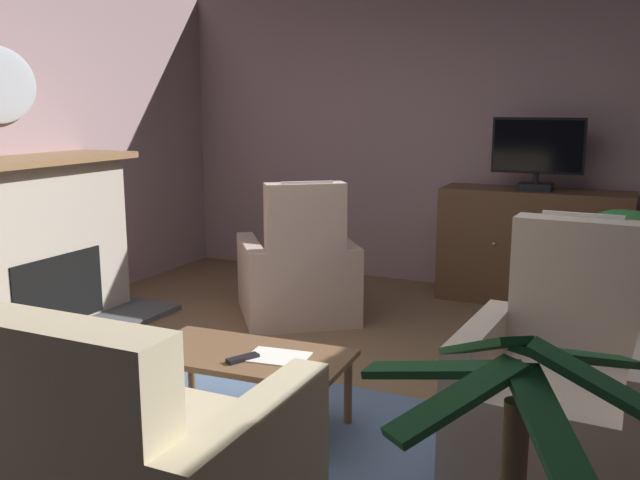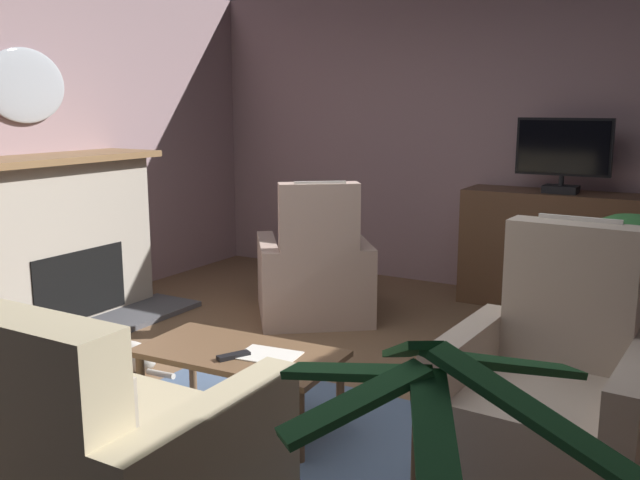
{
  "view_description": "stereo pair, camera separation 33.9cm",
  "coord_description": "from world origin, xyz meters",
  "px_view_note": "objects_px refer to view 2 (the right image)",
  "views": [
    {
      "loc": [
        1.53,
        -3.16,
        1.66
      ],
      "look_at": [
        -0.09,
        0.32,
        0.9
      ],
      "focal_mm": 38.8,
      "sensor_mm": 36.0,
      "label": 1
    },
    {
      "loc": [
        1.83,
        -3.01,
        1.66
      ],
      "look_at": [
        -0.09,
        0.32,
        0.9
      ],
      "focal_mm": 38.8,
      "sensor_mm": 36.0,
      "label": 2
    }
  ],
  "objects_px": {
    "folded_newspaper": "(268,355)",
    "sofa_floral": "(57,450)",
    "fireplace": "(59,243)",
    "tv_cabinet": "(558,254)",
    "potted_plant_leafy_by_curtain": "(627,297)",
    "tv_remote": "(234,356)",
    "armchair_beside_cabinet": "(548,403)",
    "cat": "(128,354)",
    "armchair_near_window": "(314,276)",
    "coffee_table": "(239,359)",
    "wall_mirror_oval": "(25,86)",
    "television": "(563,153)"
  },
  "relations": [
    {
      "from": "cat",
      "to": "tv_cabinet",
      "type": "bearing_deg",
      "value": 53.36
    },
    {
      "from": "tv_remote",
      "to": "cat",
      "type": "height_order",
      "value": "tv_remote"
    },
    {
      "from": "armchair_beside_cabinet",
      "to": "wall_mirror_oval",
      "type": "bearing_deg",
      "value": 173.25
    },
    {
      "from": "television",
      "to": "sofa_floral",
      "type": "bearing_deg",
      "value": -104.43
    },
    {
      "from": "wall_mirror_oval",
      "to": "potted_plant_leafy_by_curtain",
      "type": "distance_m",
      "value": 4.36
    },
    {
      "from": "folded_newspaper",
      "to": "armchair_near_window",
      "type": "relative_size",
      "value": 0.24
    },
    {
      "from": "folded_newspaper",
      "to": "cat",
      "type": "xyz_separation_m",
      "value": [
        -1.25,
        0.24,
        -0.31
      ]
    },
    {
      "from": "armchair_beside_cabinet",
      "to": "armchair_near_window",
      "type": "height_order",
      "value": "armchair_beside_cabinet"
    },
    {
      "from": "folded_newspaper",
      "to": "sofa_floral",
      "type": "bearing_deg",
      "value": -109.43
    },
    {
      "from": "armchair_beside_cabinet",
      "to": "potted_plant_leafy_by_curtain",
      "type": "height_order",
      "value": "armchair_beside_cabinet"
    },
    {
      "from": "tv_cabinet",
      "to": "potted_plant_leafy_by_curtain",
      "type": "distance_m",
      "value": 2.05
    },
    {
      "from": "fireplace",
      "to": "tv_cabinet",
      "type": "distance_m",
      "value": 3.95
    },
    {
      "from": "wall_mirror_oval",
      "to": "tv_cabinet",
      "type": "height_order",
      "value": "wall_mirror_oval"
    },
    {
      "from": "folded_newspaper",
      "to": "tv_cabinet",
      "type": "bearing_deg",
      "value": 67.79
    },
    {
      "from": "folded_newspaper",
      "to": "sofa_floral",
      "type": "height_order",
      "value": "sofa_floral"
    },
    {
      "from": "television",
      "to": "coffee_table",
      "type": "bearing_deg",
      "value": -108.26
    },
    {
      "from": "tv_remote",
      "to": "folded_newspaper",
      "type": "distance_m",
      "value": 0.18
    },
    {
      "from": "fireplace",
      "to": "coffee_table",
      "type": "height_order",
      "value": "fireplace"
    },
    {
      "from": "sofa_floral",
      "to": "coffee_table",
      "type": "bearing_deg",
      "value": 86.54
    },
    {
      "from": "wall_mirror_oval",
      "to": "armchair_near_window",
      "type": "height_order",
      "value": "wall_mirror_oval"
    },
    {
      "from": "coffee_table",
      "to": "cat",
      "type": "xyz_separation_m",
      "value": [
        -1.08,
        0.26,
        -0.26
      ]
    },
    {
      "from": "fireplace",
      "to": "folded_newspaper",
      "type": "relative_size",
      "value": 5.71
    },
    {
      "from": "tv_remote",
      "to": "cat",
      "type": "relative_size",
      "value": 0.24
    },
    {
      "from": "coffee_table",
      "to": "potted_plant_leafy_by_curtain",
      "type": "height_order",
      "value": "potted_plant_leafy_by_curtain"
    },
    {
      "from": "television",
      "to": "tv_remote",
      "type": "distance_m",
      "value": 3.32
    },
    {
      "from": "fireplace",
      "to": "tv_cabinet",
      "type": "height_order",
      "value": "fireplace"
    },
    {
      "from": "fireplace",
      "to": "wall_mirror_oval",
      "type": "bearing_deg",
      "value": -180.0
    },
    {
      "from": "coffee_table",
      "to": "television",
      "type": "bearing_deg",
      "value": 71.74
    },
    {
      "from": "tv_remote",
      "to": "armchair_near_window",
      "type": "xyz_separation_m",
      "value": [
        -0.66,
        1.91,
        -0.09
      ]
    },
    {
      "from": "coffee_table",
      "to": "armchair_beside_cabinet",
      "type": "distance_m",
      "value": 1.53
    },
    {
      "from": "coffee_table",
      "to": "armchair_near_window",
      "type": "height_order",
      "value": "armchair_near_window"
    },
    {
      "from": "tv_cabinet",
      "to": "television",
      "type": "height_order",
      "value": "television"
    },
    {
      "from": "armchair_beside_cabinet",
      "to": "cat",
      "type": "xyz_separation_m",
      "value": [
        -2.58,
        -0.01,
        -0.25
      ]
    },
    {
      "from": "coffee_table",
      "to": "sofa_floral",
      "type": "height_order",
      "value": "sofa_floral"
    },
    {
      "from": "armchair_near_window",
      "to": "fireplace",
      "type": "bearing_deg",
      "value": -146.72
    },
    {
      "from": "wall_mirror_oval",
      "to": "armchair_near_window",
      "type": "relative_size",
      "value": 0.58
    },
    {
      "from": "armchair_near_window",
      "to": "armchair_beside_cabinet",
      "type": "bearing_deg",
      "value": -35.99
    },
    {
      "from": "wall_mirror_oval",
      "to": "sofa_floral",
      "type": "relative_size",
      "value": 0.45
    },
    {
      "from": "folded_newspaper",
      "to": "potted_plant_leafy_by_curtain",
      "type": "bearing_deg",
      "value": 28.58
    },
    {
      "from": "fireplace",
      "to": "armchair_near_window",
      "type": "height_order",
      "value": "fireplace"
    },
    {
      "from": "tv_remote",
      "to": "coffee_table",
      "type": "bearing_deg",
      "value": -131.61
    },
    {
      "from": "tv_remote",
      "to": "folded_newspaper",
      "type": "xyz_separation_m",
      "value": [
        0.14,
        0.11,
        -0.01
      ]
    },
    {
      "from": "fireplace",
      "to": "wall_mirror_oval",
      "type": "relative_size",
      "value": 2.4
    },
    {
      "from": "tv_remote",
      "to": "fireplace",
      "type": "bearing_deg",
      "value": -82.72
    },
    {
      "from": "fireplace",
      "to": "potted_plant_leafy_by_curtain",
      "type": "relative_size",
      "value": 1.55
    },
    {
      "from": "television",
      "to": "cat",
      "type": "height_order",
      "value": "television"
    },
    {
      "from": "fireplace",
      "to": "folded_newspaper",
      "type": "xyz_separation_m",
      "value": [
        2.42,
        -0.73,
        -0.21
      ]
    },
    {
      "from": "armchair_near_window",
      "to": "cat",
      "type": "relative_size",
      "value": 1.73
    },
    {
      "from": "wall_mirror_oval",
      "to": "folded_newspaper",
      "type": "distance_m",
      "value": 3.09
    },
    {
      "from": "television",
      "to": "sofa_floral",
      "type": "distance_m",
      "value": 4.3
    }
  ]
}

